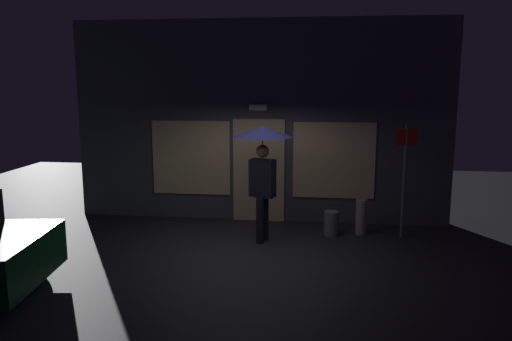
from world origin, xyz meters
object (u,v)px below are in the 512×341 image
at_px(person_with_umbrella, 263,153).
at_px(street_sign_post, 405,174).
at_px(sidewalk_bollard_2, 361,217).
at_px(sidewalk_bollard, 331,224).

bearing_deg(person_with_umbrella, street_sign_post, 31.69).
bearing_deg(street_sign_post, sidewalk_bollard_2, 170.84).
bearing_deg(sidewalk_bollard_2, sidewalk_bollard, -163.69).
bearing_deg(sidewalk_bollard_2, person_with_umbrella, -159.77).
bearing_deg(sidewalk_bollard, street_sign_post, 1.98).
height_order(sidewalk_bollard, sidewalk_bollard_2, sidewalk_bollard_2).
xyz_separation_m(person_with_umbrella, street_sign_post, (2.66, 0.57, -0.44)).
relative_size(person_with_umbrella, sidewalk_bollard, 4.49).
height_order(street_sign_post, sidewalk_bollard_2, street_sign_post).
relative_size(person_with_umbrella, street_sign_post, 0.99).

